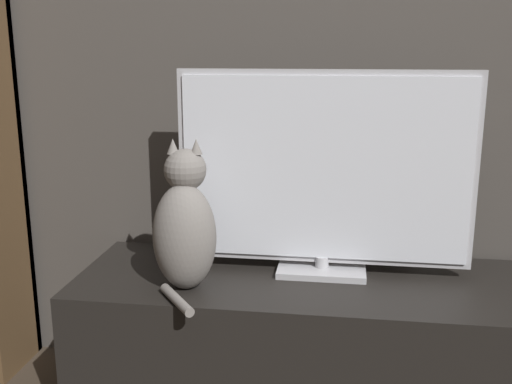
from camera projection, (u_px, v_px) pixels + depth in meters
The scene contains 4 objects.
wall_back at pixel (336, 8), 1.97m from camera, with size 4.80×0.05×2.60m.
tv_stand at pixel (324, 348), 1.93m from camera, with size 1.57×0.53×0.47m.
tv at pixel (324, 174), 1.85m from camera, with size 0.92×0.17×0.64m.
cat at pixel (185, 227), 1.77m from camera, with size 0.20×0.31×0.45m.
Camera 1 is at (0.03, -0.85, 1.18)m, focal length 42.00 mm.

